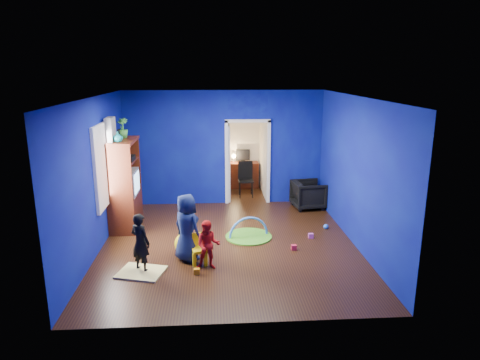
{
  "coord_description": "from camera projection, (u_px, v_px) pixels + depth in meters",
  "views": [
    {
      "loc": [
        -0.3,
        -7.95,
        3.4
      ],
      "look_at": [
        0.25,
        0.4,
        1.22
      ],
      "focal_mm": 32.0,
      "sensor_mm": 36.0,
      "label": 1
    }
  ],
  "objects": [
    {
      "name": "folding_chair",
      "position": [
        246.0,
        180.0,
        11.66
      ],
      "size": [
        0.4,
        0.4,
        0.92
      ],
      "primitive_type": "cube",
      "color": "black",
      "rests_on": "floor"
    },
    {
      "name": "alcove",
      "position": [
        245.0,
        149.0,
        11.77
      ],
      "size": [
        1.0,
        1.75,
        2.5
      ],
      "primitive_type": null,
      "color": "silver",
      "rests_on": "floor"
    },
    {
      "name": "hopper_ball",
      "position": [
        186.0,
        244.0,
        8.05
      ],
      "size": [
        0.42,
        0.42,
        0.42
      ],
      "primitive_type": "sphere",
      "color": "yellow",
      "rests_on": "floor"
    },
    {
      "name": "toy_3",
      "position": [
        311.0,
        236.0,
        8.85
      ],
      "size": [
        0.1,
        0.08,
        0.1
      ],
      "primitive_type": "cube",
      "color": "#C148A0",
      "rests_on": "floor"
    },
    {
      "name": "wall_front",
      "position": [
        237.0,
        224.0,
        5.53
      ],
      "size": [
        5.0,
        0.02,
        2.9
      ],
      "primitive_type": "cube",
      "color": "#0A0C78",
      "rests_on": "floor"
    },
    {
      "name": "toy_0",
      "position": [
        294.0,
        247.0,
        8.28
      ],
      "size": [
        0.1,
        0.08,
        0.1
      ],
      "primitive_type": "cube",
      "color": "red",
      "rests_on": "floor"
    },
    {
      "name": "toy_2",
      "position": [
        197.0,
        271.0,
        7.3
      ],
      "size": [
        0.1,
        0.08,
        0.1
      ],
      "primitive_type": "cube",
      "color": "orange",
      "rests_on": "floor"
    },
    {
      "name": "wall_right",
      "position": [
        356.0,
        172.0,
        8.34
      ],
      "size": [
        0.02,
        5.5,
        2.9
      ],
      "primitive_type": "cube",
      "color": "#0A0C78",
      "rests_on": "floor"
    },
    {
      "name": "floor",
      "position": [
        229.0,
        244.0,
        8.55
      ],
      "size": [
        5.0,
        5.5,
        0.01
      ],
      "primitive_type": "cube",
      "color": "black",
      "rests_on": "ground"
    },
    {
      "name": "toy_1",
      "position": [
        326.0,
        226.0,
        9.37
      ],
      "size": [
        0.11,
        0.11,
        0.11
      ],
      "primitive_type": "sphere",
      "color": "blue",
      "rests_on": "floor"
    },
    {
      "name": "yellow_blanket",
      "position": [
        141.0,
        272.0,
        7.35
      ],
      "size": [
        0.88,
        0.78,
        0.03
      ],
      "primitive_type": "cube",
      "rotation": [
        0.0,
        0.0,
        -0.27
      ],
      "color": "#F2E07A",
      "rests_on": "floor"
    },
    {
      "name": "study_desk",
      "position": [
        243.0,
        175.0,
        12.61
      ],
      "size": [
        0.88,
        0.44,
        0.75
      ],
      "primitive_type": "cube",
      "color": "#3D140A",
      "rests_on": "floor"
    },
    {
      "name": "ceiling",
      "position": [
        228.0,
        97.0,
        7.82
      ],
      "size": [
        5.0,
        5.5,
        0.01
      ],
      "primitive_type": "cube",
      "color": "white",
      "rests_on": "wall_back"
    },
    {
      "name": "book_shelf",
      "position": [
        243.0,
        118.0,
        12.3
      ],
      "size": [
        0.88,
        0.24,
        0.04
      ],
      "primitive_type": "cube",
      "color": "white",
      "rests_on": "study_desk"
    },
    {
      "name": "curtain",
      "position": [
        114.0,
        175.0,
        8.95
      ],
      "size": [
        0.14,
        0.42,
        2.4
      ],
      "primitive_type": "cube",
      "color": "slate",
      "rests_on": "floor"
    },
    {
      "name": "window_left",
      "position": [
        101.0,
        167.0,
        8.34
      ],
      "size": [
        0.03,
        0.95,
        1.55
      ],
      "primitive_type": "cube",
      "color": "white",
      "rests_on": "wall_left"
    },
    {
      "name": "tv_armoire",
      "position": [
        124.0,
        184.0,
        9.24
      ],
      "size": [
        0.58,
        1.14,
        1.96
      ],
      "primitive_type": "cube",
      "color": "#40180A",
      "rests_on": "floor"
    },
    {
      "name": "toy_arch",
      "position": [
        249.0,
        236.0,
        8.92
      ],
      "size": [
        0.85,
        0.25,
        0.86
      ],
      "primitive_type": "torus",
      "rotation": [
        1.57,
        0.0,
        0.24
      ],
      "color": "#3F8CD8",
      "rests_on": "floor"
    },
    {
      "name": "vase",
      "position": [
        118.0,
        137.0,
        8.68
      ],
      "size": [
        0.2,
        0.2,
        0.21
      ],
      "primitive_type": "imported",
      "rotation": [
        0.0,
        0.0,
        -0.02
      ],
      "color": "#0C6467",
      "rests_on": "tv_armoire"
    },
    {
      "name": "kid_chair",
      "position": [
        200.0,
        251.0,
        7.64
      ],
      "size": [
        0.33,
        0.33,
        0.5
      ],
      "primitive_type": "cube",
      "rotation": [
        0.0,
        0.0,
        0.21
      ],
      "color": "yellow",
      "rests_on": "floor"
    },
    {
      "name": "child_navy",
      "position": [
        187.0,
        228.0,
        7.7
      ],
      "size": [
        0.71,
        0.71,
        1.25
      ],
      "primitive_type": "imported",
      "rotation": [
        0.0,
        0.0,
        2.36
      ],
      "color": "#0E1033",
      "rests_on": "floor"
    },
    {
      "name": "desk_lamp",
      "position": [
        234.0,
        156.0,
        12.51
      ],
      "size": [
        0.14,
        0.14,
        0.14
      ],
      "primitive_type": "sphere",
      "color": "#FFD88C",
      "rests_on": "study_desk"
    },
    {
      "name": "potted_plant",
      "position": [
        122.0,
        128.0,
        9.15
      ],
      "size": [
        0.28,
        0.28,
        0.43
      ],
      "primitive_type": "imported",
      "rotation": [
        0.0,
        0.0,
        -0.17
      ],
      "color": "#327E2D",
      "rests_on": "tv_armoire"
    },
    {
      "name": "wall_back",
      "position": [
        224.0,
        148.0,
        10.84
      ],
      "size": [
        5.0,
        0.02,
        2.9
      ],
      "primitive_type": "cube",
      "color": "#0A0C78",
      "rests_on": "floor"
    },
    {
      "name": "wall_left",
      "position": [
        95.0,
        176.0,
        8.03
      ],
      "size": [
        0.02,
        5.5,
        2.9
      ],
      "primitive_type": "cube",
      "color": "#0A0C78",
      "rests_on": "floor"
    },
    {
      "name": "child_black",
      "position": [
        140.0,
        242.0,
        7.31
      ],
      "size": [
        0.45,
        0.42,
        1.04
      ],
      "primitive_type": "imported",
      "rotation": [
        0.0,
        0.0,
        2.55
      ],
      "color": "black",
      "rests_on": "floor"
    },
    {
      "name": "doorway",
      "position": [
        248.0,
        163.0,
        10.98
      ],
      "size": [
        1.16,
        0.1,
        2.1
      ],
      "primitive_type": "cube",
      "color": "white",
      "rests_on": "floor"
    },
    {
      "name": "desk_monitor",
      "position": [
        243.0,
        155.0,
        12.58
      ],
      "size": [
        0.4,
        0.05,
        0.32
      ],
      "primitive_type": "cube",
      "color": "black",
      "rests_on": "study_desk"
    },
    {
      "name": "armchair",
      "position": [
        308.0,
        195.0,
        10.72
      ],
      "size": [
        0.85,
        0.83,
        0.7
      ],
      "primitive_type": "imported",
      "rotation": [
        0.0,
        0.0,
        1.7
      ],
      "color": "black",
      "rests_on": "floor"
    },
    {
      "name": "toddler_red",
      "position": [
        208.0,
        245.0,
        7.41
      ],
      "size": [
        0.45,
        0.36,
        0.88
      ],
      "primitive_type": "imported",
      "rotation": [
        0.0,
        0.0,
        -0.07
      ],
      "color": "red",
      "rests_on": "floor"
    },
    {
      "name": "crt_tv",
      "position": [
        126.0,
        183.0,
        9.23
      ],
      "size": [
        0.46,
        0.7,
        0.54
      ],
      "primitive_type": "cube",
      "color": "silver",
      "rests_on": "tv_armoire"
    },
    {
      "name": "play_mat",
      "position": [
        249.0,
        236.0,
        8.92
      ],
      "size": [
        0.96,
        0.96,
        0.03
      ],
      "primitive_type": "cylinder",
      "color": "#51AA26",
      "rests_on": "floor"
    }
  ]
}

